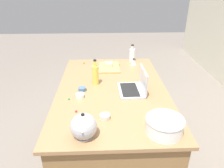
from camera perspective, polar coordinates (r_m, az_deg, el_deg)
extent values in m
plane|color=slate|center=(2.59, 0.00, -19.08)|extent=(12.00, 12.00, 0.00)
cube|color=olive|center=(2.29, 0.00, -11.53)|extent=(1.56, 0.98, 0.87)
cube|color=#9E754C|center=(2.04, 0.00, -1.62)|extent=(1.62, 1.04, 0.03)
cube|color=#B7B7BC|center=(1.99, 5.02, -1.74)|extent=(0.32, 0.23, 0.02)
cube|color=black|center=(1.99, 4.75, -1.49)|extent=(0.28, 0.17, 0.00)
cube|color=#B7B7BC|center=(1.97, 8.46, 1.19)|extent=(0.30, 0.02, 0.20)
cube|color=silver|center=(1.97, 8.29, 1.18)|extent=(0.27, 0.01, 0.18)
cylinder|color=white|center=(1.52, 13.92, -10.91)|extent=(0.25, 0.25, 0.11)
cylinder|color=black|center=(1.51, 13.94, -10.75)|extent=(0.21, 0.21, 0.09)
torus|color=white|center=(1.48, 14.15, -9.27)|extent=(0.26, 0.26, 0.02)
cylinder|color=white|center=(2.70, 5.43, 7.76)|extent=(0.07, 0.07, 0.16)
cylinder|color=white|center=(2.67, 5.52, 9.80)|extent=(0.03, 0.03, 0.04)
cylinder|color=black|center=(2.67, 5.55, 10.37)|extent=(0.03, 0.03, 0.01)
cylinder|color=#DBC64C|center=(2.09, -4.47, 2.34)|extent=(0.06, 0.06, 0.19)
cylinder|color=#DBC64C|center=(2.04, -4.59, 5.50)|extent=(0.03, 0.03, 0.05)
cylinder|color=black|center=(2.03, -4.63, 6.37)|extent=(0.03, 0.03, 0.01)
cylinder|color=#ADADB2|center=(1.48, -7.47, -13.51)|extent=(0.13, 0.13, 0.01)
sphere|color=#ADADB2|center=(1.44, -7.65, -11.23)|extent=(0.18, 0.18, 0.18)
cone|color=#ADADB2|center=(1.36, -7.98, -12.86)|extent=(0.08, 0.03, 0.07)
sphere|color=black|center=(1.38, -7.88, -8.20)|extent=(0.02, 0.02, 0.02)
cube|color=tan|center=(2.50, -0.79, 4.49)|extent=(0.33, 0.23, 0.02)
cube|color=#F4E58C|center=(2.51, -1.32, 5.31)|extent=(0.11, 0.05, 0.04)
cube|color=#F4E58C|center=(2.52, -0.30, 5.36)|extent=(0.11, 0.05, 0.04)
cylinder|color=beige|center=(1.62, -1.93, -8.83)|extent=(0.08, 0.08, 0.04)
cylinder|color=slate|center=(2.01, -8.02, -1.35)|extent=(0.07, 0.07, 0.04)
cylinder|color=white|center=(1.91, -8.57, -3.11)|extent=(0.07, 0.07, 0.04)
cone|color=#B2B2B7|center=(2.61, 5.84, 5.97)|extent=(0.07, 0.07, 0.07)
cylinder|color=black|center=(2.59, 5.88, 6.73)|extent=(0.02, 0.02, 0.01)
sphere|color=orange|center=(2.57, 1.88, 5.19)|extent=(0.02, 0.02, 0.02)
sphere|color=green|center=(1.90, -11.52, -3.92)|extent=(0.02, 0.02, 0.02)
sphere|color=orange|center=(2.65, -7.56, 5.60)|extent=(0.02, 0.02, 0.02)
sphere|color=red|center=(1.72, -9.62, -7.23)|extent=(0.02, 0.02, 0.02)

